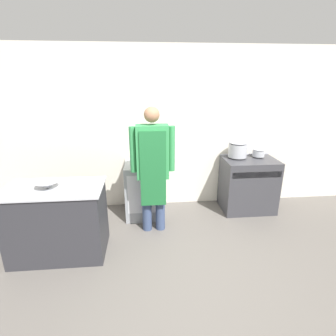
{
  "coord_description": "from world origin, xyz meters",
  "views": [
    {
      "loc": [
        -0.24,
        -2.22,
        2.17
      ],
      "look_at": [
        0.08,
        1.18,
        1.01
      ],
      "focal_mm": 28.0,
      "sensor_mm": 36.0,
      "label": 1
    }
  ],
  "objects_px": {
    "person_cook": "(153,164)",
    "stock_pot": "(238,149)",
    "sauce_pot": "(259,152)",
    "mixing_bowl": "(47,185)",
    "stove": "(248,185)",
    "fridge_unit": "(144,189)"
  },
  "relations": [
    {
      "from": "stove",
      "to": "stock_pot",
      "type": "xyz_separation_m",
      "value": [
        -0.2,
        0.11,
        0.61
      ]
    },
    {
      "from": "stove",
      "to": "person_cook",
      "type": "relative_size",
      "value": 0.51
    },
    {
      "from": "sauce_pot",
      "to": "person_cook",
      "type": "bearing_deg",
      "value": -161.0
    },
    {
      "from": "stove",
      "to": "mixing_bowl",
      "type": "bearing_deg",
      "value": -161.92
    },
    {
      "from": "person_cook",
      "to": "mixing_bowl",
      "type": "bearing_deg",
      "value": -161.14
    },
    {
      "from": "fridge_unit",
      "to": "stock_pot",
      "type": "xyz_separation_m",
      "value": [
        1.58,
        0.11,
        0.61
      ]
    },
    {
      "from": "mixing_bowl",
      "to": "sauce_pot",
      "type": "relative_size",
      "value": 1.43
    },
    {
      "from": "fridge_unit",
      "to": "stove",
      "type": "bearing_deg",
      "value": -0.0
    },
    {
      "from": "stock_pot",
      "to": "mixing_bowl",
      "type": "bearing_deg",
      "value": -158.72
    },
    {
      "from": "person_cook",
      "to": "sauce_pot",
      "type": "height_order",
      "value": "person_cook"
    },
    {
      "from": "stove",
      "to": "sauce_pot",
      "type": "relative_size",
      "value": 4.65
    },
    {
      "from": "mixing_bowl",
      "to": "sauce_pot",
      "type": "bearing_deg",
      "value": 18.94
    },
    {
      "from": "person_cook",
      "to": "stock_pot",
      "type": "bearing_deg",
      "value": 23.38
    },
    {
      "from": "person_cook",
      "to": "sauce_pot",
      "type": "relative_size",
      "value": 9.18
    },
    {
      "from": "fridge_unit",
      "to": "person_cook",
      "type": "xyz_separation_m",
      "value": [
        0.13,
        -0.52,
        0.6
      ]
    },
    {
      "from": "mixing_bowl",
      "to": "person_cook",
      "type": "bearing_deg",
      "value": 18.86
    },
    {
      "from": "stove",
      "to": "stock_pot",
      "type": "bearing_deg",
      "value": 150.89
    },
    {
      "from": "fridge_unit",
      "to": "sauce_pot",
      "type": "relative_size",
      "value": 4.49
    },
    {
      "from": "person_cook",
      "to": "stock_pot",
      "type": "relative_size",
      "value": 5.95
    },
    {
      "from": "mixing_bowl",
      "to": "sauce_pot",
      "type": "height_order",
      "value": "sauce_pot"
    },
    {
      "from": "stock_pot",
      "to": "sauce_pot",
      "type": "height_order",
      "value": "stock_pot"
    },
    {
      "from": "stove",
      "to": "person_cook",
      "type": "bearing_deg",
      "value": -162.55
    }
  ]
}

